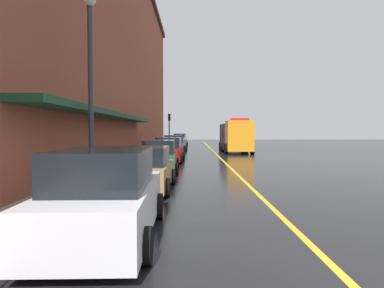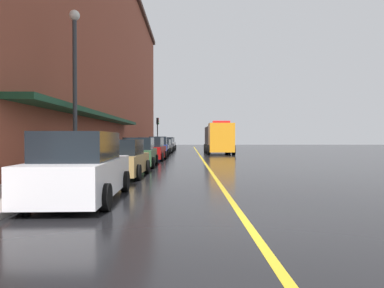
# 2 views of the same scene
# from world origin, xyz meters

# --- Properties ---
(ground_plane) EXTENTS (112.00, 112.00, 0.00)m
(ground_plane) POSITION_xyz_m (0.00, 25.00, 0.00)
(ground_plane) COLOR black
(sidewalk_left) EXTENTS (2.40, 70.00, 0.15)m
(sidewalk_left) POSITION_xyz_m (-6.20, 25.00, 0.07)
(sidewalk_left) COLOR #ADA8A0
(sidewalk_left) RESTS_ON ground
(lane_center_stripe) EXTENTS (0.16, 70.00, 0.01)m
(lane_center_stripe) POSITION_xyz_m (0.00, 25.00, 0.00)
(lane_center_stripe) COLOR gold
(lane_center_stripe) RESTS_ON ground
(brick_building_left) EXTENTS (12.48, 64.00, 19.17)m
(brick_building_left) POSITION_xyz_m (-13.06, 24.00, 9.59)
(brick_building_left) COLOR brown
(brick_building_left) RESTS_ON ground
(parked_car_0) EXTENTS (2.21, 4.75, 1.84)m
(parked_car_0) POSITION_xyz_m (-4.05, 2.63, 0.86)
(parked_car_0) COLOR silver
(parked_car_0) RESTS_ON ground
(parked_car_1) EXTENTS (2.00, 4.30, 1.62)m
(parked_car_1) POSITION_xyz_m (-3.98, 8.23, 0.76)
(parked_car_1) COLOR #A5844C
(parked_car_1) RESTS_ON ground
(parked_car_2) EXTENTS (2.05, 4.77, 1.71)m
(parked_car_2) POSITION_xyz_m (-4.00, 13.67, 0.80)
(parked_car_2) COLOR #2D5133
(parked_car_2) RESTS_ON ground
(parked_car_3) EXTENTS (2.12, 4.59, 1.74)m
(parked_car_3) POSITION_xyz_m (-3.91, 19.59, 0.81)
(parked_car_3) COLOR maroon
(parked_car_3) RESTS_ON ground
(parked_car_4) EXTENTS (2.08, 4.39, 1.83)m
(parked_car_4) POSITION_xyz_m (-3.93, 25.58, 0.85)
(parked_car_4) COLOR navy
(parked_car_4) RESTS_ON ground
(parked_car_5) EXTENTS (2.11, 4.78, 1.54)m
(parked_car_5) POSITION_xyz_m (-3.91, 31.38, 0.73)
(parked_car_5) COLOR #595B60
(parked_car_5) RESTS_ON ground
(parked_car_6) EXTENTS (2.14, 4.24, 1.68)m
(parked_car_6) POSITION_xyz_m (-3.96, 37.09, 0.79)
(parked_car_6) COLOR black
(parked_car_6) RESTS_ON ground
(parked_car_7) EXTENTS (2.14, 4.61, 1.81)m
(parked_car_7) POSITION_xyz_m (-3.96, 43.17, 0.84)
(parked_car_7) COLOR silver
(parked_car_7) RESTS_ON ground
(utility_truck) EXTENTS (2.86, 7.72, 3.40)m
(utility_truck) POSITION_xyz_m (2.12, 30.18, 1.62)
(utility_truck) COLOR orange
(utility_truck) RESTS_ON ground
(parking_meter_0) EXTENTS (0.14, 0.18, 1.33)m
(parking_meter_0) POSITION_xyz_m (-5.35, 40.58, 1.06)
(parking_meter_0) COLOR #4C4C51
(parking_meter_0) RESTS_ON sidewalk_left
(parking_meter_1) EXTENTS (0.14, 0.18, 1.33)m
(parking_meter_1) POSITION_xyz_m (-5.35, 7.05, 1.06)
(parking_meter_1) COLOR #4C4C51
(parking_meter_1) RESTS_ON sidewalk_left
(parking_meter_2) EXTENTS (0.14, 0.18, 1.33)m
(parking_meter_2) POSITION_xyz_m (-5.35, 12.66, 1.06)
(parking_meter_2) COLOR #4C4C51
(parking_meter_2) RESTS_ON sidewalk_left
(street_lamp_left) EXTENTS (0.44, 0.44, 6.94)m
(street_lamp_left) POSITION_xyz_m (-5.95, 8.02, 4.40)
(street_lamp_left) COLOR #33383D
(street_lamp_left) RESTS_ON sidewalk_left
(traffic_light_near) EXTENTS (0.38, 0.36, 4.30)m
(traffic_light_near) POSITION_xyz_m (-5.29, 40.30, 3.16)
(traffic_light_near) COLOR #232326
(traffic_light_near) RESTS_ON sidewalk_left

